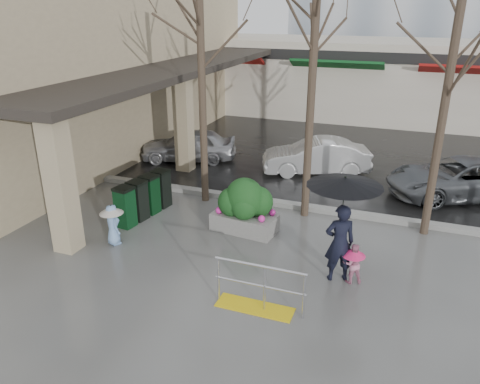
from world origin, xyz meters
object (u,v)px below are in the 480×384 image
Objects in this scene: tree_midwest at (315,27)px; car_a at (189,145)px; child_pink at (353,261)px; car_c at (460,178)px; tree_mideast at (454,46)px; tree_west at (200,31)px; car_b at (316,156)px; planter at (245,206)px; child_blue at (112,221)px; handrail at (258,293)px; woman at (342,215)px; news_boxes at (144,197)px.

tree_midwest reaches higher than car_a.
tree_midwest is 5.92m from child_pink.
car_a is 9.77m from car_c.
tree_mideast is 1.43× the size of car_c.
car_b is (2.71, 3.76, -4.45)m from tree_west.
tree_midwest is at bearing 50.11° from planter.
planter is (2.90, 1.91, 0.08)m from child_blue.
handrail is 1.75× the size of child_blue.
woman reaches higher than news_boxes.
child_pink is 0.52× the size of planter.
car_c is at bearing 22.63° from tree_west.
tree_midwest is 1.89× the size of car_a.
news_boxes is 9.88m from car_c.
tree_midwest is at bearing -83.33° from child_pink.
child_pink is (1.80, -3.13, -4.69)m from tree_midwest.
handrail is at bearing -17.04° from car_b.
tree_midwest is at bearing 29.39° from news_boxes.
tree_mideast is 3.07× the size of news_boxes.
handrail is 1.05× the size of planter.
tree_mideast is 6.38m from planter.
handrail is 0.42× the size of car_c.
car_c is (8.64, 4.80, 0.05)m from news_boxes.
woman is at bearing -5.43° from car_b.
child_pink is 9.84m from car_a.
child_pink is 6.33m from news_boxes.
planter is 3.07m from news_boxes.
woman reaches higher than planter.
child_pink is at bearing -32.07° from tree_west.
car_b is at bearing 62.91° from news_boxes.
car_b reaches higher than child_blue.
woman is (4.68, -3.12, -3.50)m from tree_west.
tree_west is at bearing -92.90° from car_c.
woman reaches higher than car_c.
tree_midwest reaches higher than tree_west.
child_blue is (-5.68, -0.34, -0.94)m from woman.
tree_midwest is 7.12m from child_blue.
car_a is at bearing 110.64° from news_boxes.
tree_west is at bearing -57.14° from car_b.
news_boxes is at bearing -49.68° from child_blue.
tree_midwest reaches higher than planter.
tree_west is 6.63m from woman.
tree_west is at bearing -58.34° from woman.
tree_mideast is (3.14, 4.80, 4.48)m from handrail.
planter reaches higher than child_pink.
planter is (-1.30, -1.55, -4.51)m from tree_midwest.
tree_midwest reaches higher than handrail.
news_boxes is at bearing -124.64° from tree_west.
car_c is at bearing -134.82° from child_pink.
car_a is at bearing -117.62° from car_c.
child_pink is at bearing -47.13° from car_c.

